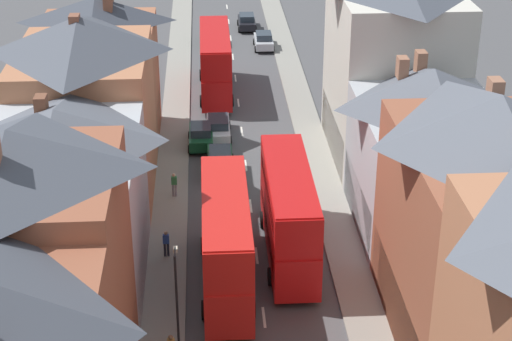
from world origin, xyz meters
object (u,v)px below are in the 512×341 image
double_decker_bus_far_approaching (215,62)px  car_parked_left_b (220,160)px  double_decker_bus_mid_street (288,212)px  car_parked_right_a (201,135)px  street_lamp (177,296)px  car_mid_black (218,127)px  double_decker_bus_lead (226,240)px  pedestrian_mid_right (166,242)px  car_far_grey (264,40)px  car_mid_white (213,36)px  pedestrian_far_left (174,183)px  car_parked_left_a (247,21)px

double_decker_bus_far_approaching → car_parked_left_b: double_decker_bus_far_approaching is taller
double_decker_bus_mid_street → car_parked_right_a: 16.37m
street_lamp → car_mid_black: bearing=84.5°
double_decker_bus_lead → car_parked_left_b: size_ratio=2.42×
car_parked_left_b → pedestrian_mid_right: 11.62m
car_parked_left_b → car_far_grey: (4.90, 27.19, -0.02)m
car_parked_right_a → car_mid_white: size_ratio=0.93×
double_decker_bus_far_approaching → double_decker_bus_mid_street: bearing=-82.2°
car_parked_left_b → street_lamp: street_lamp is taller
street_lamp → double_decker_bus_far_approaching: bearing=86.0°
double_decker_bus_mid_street → car_mid_white: size_ratio=2.54×
double_decker_bus_mid_street → pedestrian_mid_right: (-6.91, 0.09, -1.78)m
double_decker_bus_lead → pedestrian_far_left: size_ratio=6.71×
pedestrian_far_left → car_mid_white: bearing=84.7°
street_lamp → car_parked_left_b: bearing=82.9°
car_parked_left_a → street_lamp: 54.12m
double_decker_bus_far_approaching → pedestrian_far_left: size_ratio=6.71×
car_mid_white → car_parked_right_a: bearing=-93.0°
car_far_grey → pedestrian_far_left: size_ratio=2.47×
car_parked_right_a → street_lamp: 24.23m
double_decker_bus_far_approaching → car_parked_left_a: (3.61, 18.84, -2.01)m
car_parked_left_a → car_far_grey: size_ratio=1.05×
car_mid_black → car_parked_left_b: 5.86m
double_decker_bus_mid_street → pedestrian_mid_right: size_ratio=6.71×
car_parked_left_a → car_far_grey: (1.30, -6.73, 0.01)m
pedestrian_mid_right → double_decker_bus_far_approaching: bearing=82.8°
double_decker_bus_lead → car_parked_right_a: double_decker_bus_lead is taller
double_decker_bus_far_approaching → street_lamp: street_lamp is taller
pedestrian_mid_right → double_decker_bus_lead: bearing=-41.8°
car_mid_black → pedestrian_far_left: 10.09m
double_decker_bus_mid_street → pedestrian_far_left: (-6.63, 7.46, -1.78)m
car_parked_left_a → double_decker_bus_lead: bearing=-94.3°
car_mid_white → pedestrian_far_left: size_ratio=2.64×
double_decker_bus_lead → pedestrian_far_left: 10.91m
double_decker_bus_mid_street → car_parked_left_a: size_ratio=2.59×
car_mid_black → car_mid_white: 23.07m
pedestrian_far_left → street_lamp: (0.59, -16.05, 2.21)m
pedestrian_mid_right → car_parked_left_b: bearing=73.4°
car_mid_black → car_parked_left_b: bearing=-90.0°
car_parked_right_a → car_far_grey: car_parked_right_a is taller
car_mid_white → double_decker_bus_lead: bearing=-90.0°
double_decker_bus_mid_street → car_mid_black: 17.56m
pedestrian_mid_right → pedestrian_far_left: (0.28, 7.37, 0.00)m
car_far_grey → car_parked_right_a: bearing=-105.1°
double_decker_bus_mid_street → pedestrian_mid_right: double_decker_bus_mid_street is taller
car_parked_left_a → car_mid_black: size_ratio=0.91×
car_parked_left_a → pedestrian_mid_right: (-6.92, -45.05, 0.23)m
double_decker_bus_mid_street → car_parked_left_a: double_decker_bus_mid_street is taller
car_parked_left_b → pedestrian_far_left: size_ratio=2.77×
car_parked_right_a → car_far_grey: size_ratio=1.00×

